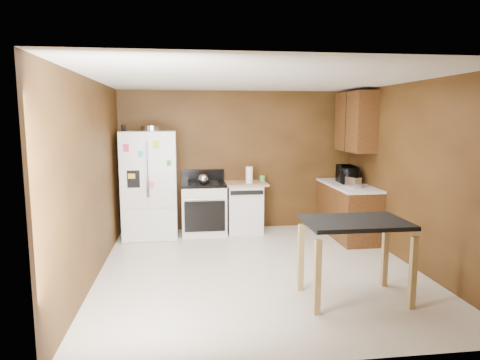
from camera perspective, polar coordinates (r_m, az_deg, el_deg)
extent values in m
plane|color=silver|center=(5.87, 2.50, -11.82)|extent=(4.50, 4.50, 0.00)
plane|color=white|center=(5.54, 2.67, 13.28)|extent=(4.50, 4.50, 0.00)
plane|color=#573816|center=(7.78, -0.31, 2.62)|extent=(4.20, 0.00, 4.20)
plane|color=#573816|center=(3.41, 9.20, -4.82)|extent=(4.20, 0.00, 4.20)
plane|color=#573816|center=(5.60, -19.09, -0.05)|extent=(0.00, 4.50, 4.50)
plane|color=#573816|center=(6.28, 21.80, 0.68)|extent=(0.00, 4.50, 4.50)
cylinder|color=silver|center=(7.36, -11.74, 6.77)|extent=(0.36, 0.36, 0.09)
cylinder|color=black|center=(7.30, -15.27, 6.71)|extent=(0.07, 0.07, 0.11)
sphere|color=silver|center=(7.30, -4.93, 0.14)|extent=(0.17, 0.17, 0.17)
cylinder|color=white|center=(7.43, 1.24, 0.68)|extent=(0.13, 0.13, 0.29)
cylinder|color=green|center=(7.65, 3.00, 0.20)|extent=(0.11, 0.11, 0.11)
cube|color=silver|center=(7.16, 14.86, -0.28)|extent=(0.21, 0.27, 0.17)
imported|color=black|center=(7.65, 14.07, 0.67)|extent=(0.37, 0.51, 0.27)
cube|color=white|center=(7.41, -11.91, -0.56)|extent=(0.90, 0.75, 1.80)
cube|color=white|center=(7.01, -14.05, 1.18)|extent=(0.43, 0.02, 1.20)
cube|color=white|center=(6.98, -10.38, 1.26)|extent=(0.43, 0.02, 1.20)
cube|color=white|center=(7.16, -12.00, -5.95)|extent=(0.88, 0.02, 0.54)
cube|color=black|center=(7.03, -14.02, 0.12)|extent=(0.20, 0.01, 0.28)
cylinder|color=silver|center=(6.97, -12.36, 1.36)|extent=(0.02, 0.02, 0.90)
cylinder|color=silver|center=(6.96, -12.12, 1.36)|extent=(0.02, 0.02, 0.90)
cube|color=#E03461|center=(6.97, -14.96, 4.16)|extent=(0.09, 0.00, 0.12)
cube|color=#39DBF5|center=(6.95, -13.13, 3.39)|extent=(0.08, 0.00, 0.10)
cube|color=#ECFF35|center=(6.92, -11.10, 4.67)|extent=(0.10, 0.00, 0.13)
cube|color=green|center=(6.93, -9.46, 2.24)|extent=(0.07, 0.00, 0.09)
cube|color=yellow|center=(7.00, -14.25, 0.50)|extent=(0.11, 0.00, 0.08)
cube|color=#FD7B70|center=(7.00, -11.77, -0.67)|extent=(0.08, 0.00, 0.11)
cube|color=white|center=(7.01, -9.69, -1.84)|extent=(0.09, 0.00, 0.10)
cube|color=white|center=(7.53, -4.84, -3.95)|extent=(0.76, 0.65, 0.85)
cube|color=black|center=(7.45, -4.88, -0.57)|extent=(0.76, 0.65, 0.05)
cube|color=black|center=(7.72, -4.99, 0.68)|extent=(0.76, 0.06, 0.20)
cube|color=black|center=(7.21, -4.71, -4.86)|extent=(0.68, 0.02, 0.52)
cylinder|color=silver|center=(7.14, -4.74, -2.61)|extent=(0.62, 0.02, 0.02)
cylinder|color=black|center=(7.60, -6.30, -0.18)|extent=(0.17, 0.17, 0.02)
cylinder|color=black|center=(7.61, -3.59, -0.13)|extent=(0.17, 0.17, 0.02)
cylinder|color=black|center=(7.28, -6.24, -0.55)|extent=(0.17, 0.17, 0.02)
cylinder|color=black|center=(7.30, -3.42, -0.50)|extent=(0.17, 0.17, 0.02)
cube|color=white|center=(7.62, 0.58, -3.78)|extent=(0.60, 0.60, 0.85)
cube|color=black|center=(7.25, 0.92, -1.70)|extent=(0.56, 0.02, 0.07)
cube|color=tan|center=(7.54, 0.58, -0.47)|extent=(0.78, 0.62, 0.04)
cube|color=brown|center=(7.58, 14.13, -4.05)|extent=(0.60, 1.55, 0.86)
cube|color=white|center=(7.50, 14.25, -0.69)|extent=(0.63, 1.58, 0.04)
cube|color=brown|center=(7.55, 15.15, 7.49)|extent=(0.35, 1.05, 1.00)
cube|color=black|center=(7.49, 13.88, 7.53)|extent=(0.01, 0.01, 1.00)
cube|color=black|center=(4.88, 15.16, -5.46)|extent=(1.11, 0.74, 0.05)
cube|color=#A58850|center=(5.13, 8.11, -10.20)|extent=(0.06, 0.06, 0.79)
cube|color=#A58850|center=(5.49, 18.77, -9.32)|extent=(0.06, 0.06, 0.79)
cube|color=#A58850|center=(4.56, 10.29, -12.68)|extent=(0.06, 0.06, 0.79)
cube|color=#A58850|center=(4.96, 22.06, -11.41)|extent=(0.06, 0.06, 0.79)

